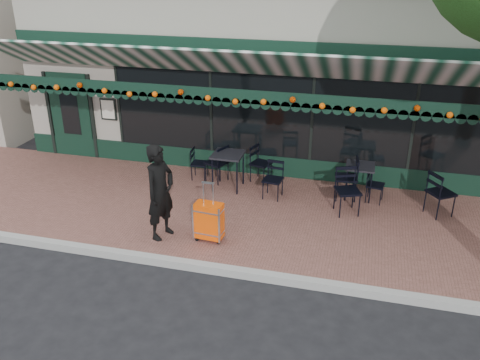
% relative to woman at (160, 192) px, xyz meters
% --- Properties ---
extents(ground, '(80.00, 80.00, 0.00)m').
position_rel_woman_xyz_m(ground, '(0.95, -0.64, -1.07)').
color(ground, black).
rests_on(ground, ground).
extents(sidewalk, '(18.00, 4.00, 0.15)m').
position_rel_woman_xyz_m(sidewalk, '(0.95, 1.36, -1.00)').
color(sidewalk, brown).
rests_on(sidewalk, ground).
extents(curb, '(18.00, 0.16, 0.15)m').
position_rel_woman_xyz_m(curb, '(0.95, -0.72, -1.00)').
color(curb, '#9E9E99').
rests_on(curb, ground).
extents(restaurant_building, '(12.00, 9.60, 4.50)m').
position_rel_woman_xyz_m(restaurant_building, '(0.95, 7.19, 1.20)').
color(restaurant_building, '#9D9488').
rests_on(restaurant_building, ground).
extents(woman, '(0.63, 0.78, 1.84)m').
position_rel_woman_xyz_m(woman, '(0.00, 0.00, 0.00)').
color(woman, black).
rests_on(woman, sidewalk).
extents(suitcase, '(0.54, 0.33, 1.18)m').
position_rel_woman_xyz_m(suitcase, '(0.91, 0.07, -0.52)').
color(suitcase, '#F94E07').
rests_on(suitcase, sidewalk).
extents(cafe_table_a, '(0.61, 0.61, 0.76)m').
position_rel_woman_xyz_m(cafe_table_a, '(3.52, 2.64, -0.24)').
color(cafe_table_a, black).
rests_on(cafe_table_a, sidewalk).
extents(cafe_table_b, '(0.68, 0.68, 0.84)m').
position_rel_woman_xyz_m(cafe_table_b, '(0.62, 2.38, -0.17)').
color(cafe_table_b, black).
rests_on(cafe_table_b, sidewalk).
extents(chair_a_left, '(0.54, 0.54, 0.96)m').
position_rel_woman_xyz_m(chair_a_left, '(3.25, 2.51, -0.44)').
color(chair_a_left, black).
rests_on(chair_a_left, sidewalk).
extents(chair_a_right, '(0.43, 0.43, 0.75)m').
position_rel_woman_xyz_m(chair_a_right, '(3.88, 2.51, -0.55)').
color(chair_a_right, black).
rests_on(chair_a_right, sidewalk).
extents(chair_a_front, '(0.63, 0.63, 0.98)m').
position_rel_woman_xyz_m(chair_a_front, '(3.33, 1.82, -0.43)').
color(chair_a_front, black).
rests_on(chair_a_front, sidewalk).
extents(chair_a_extra, '(0.67, 0.67, 0.96)m').
position_rel_woman_xyz_m(chair_a_extra, '(5.17, 2.23, -0.44)').
color(chair_a_extra, black).
rests_on(chair_a_extra, sidewalk).
extents(chair_b_left, '(0.60, 0.60, 0.91)m').
position_rel_woman_xyz_m(chair_b_left, '(0.26, 2.68, -0.47)').
color(chair_b_left, black).
rests_on(chair_b_left, sidewalk).
extents(chair_b_right, '(0.55, 0.55, 0.87)m').
position_rel_woman_xyz_m(chair_b_right, '(1.27, 2.94, -0.49)').
color(chair_b_right, black).
rests_on(chair_b_right, sidewalk).
extents(chair_b_front, '(0.46, 0.46, 0.83)m').
position_rel_woman_xyz_m(chair_b_front, '(1.71, 2.14, -0.50)').
color(chair_b_front, black).
rests_on(chair_b_front, sidewalk).
extents(chair_solo, '(0.41, 0.41, 0.76)m').
position_rel_woman_xyz_m(chair_solo, '(-0.17, 2.71, -0.54)').
color(chair_solo, black).
rests_on(chair_solo, sidewalk).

